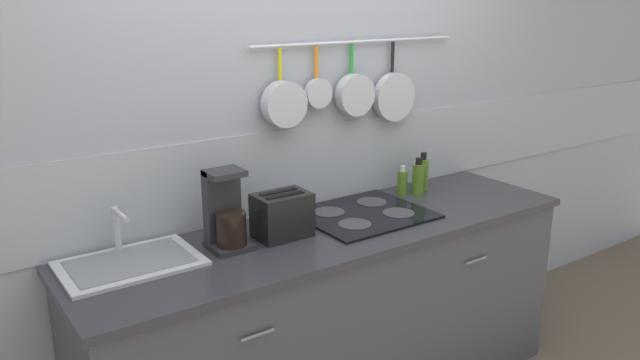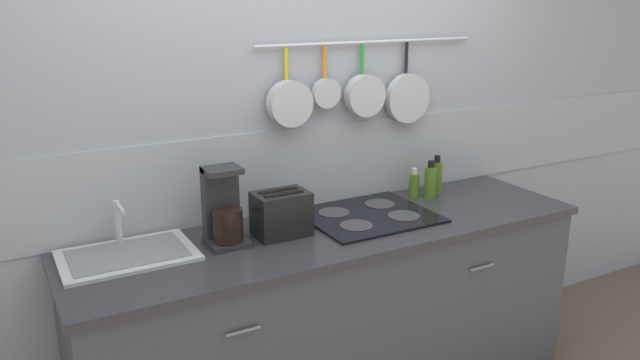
% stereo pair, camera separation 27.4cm
% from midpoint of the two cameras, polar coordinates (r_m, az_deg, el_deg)
% --- Properties ---
extents(wall_back, '(7.20, 0.15, 2.60)m').
position_cam_midpoint_polar(wall_back, '(3.07, -5.17, 3.65)').
color(wall_back, '#999EA8').
rests_on(wall_back, ground_plane).
extents(cabinet_base, '(2.40, 0.64, 0.90)m').
position_cam_midpoint_polar(cabinet_base, '(3.07, -1.25, -12.91)').
color(cabinet_base, '#3F4247').
rests_on(cabinet_base, ground_plane).
extents(countertop, '(2.44, 0.67, 0.03)m').
position_cam_midpoint_polar(countertop, '(2.87, -1.31, -4.77)').
color(countertop, '#2D2D33').
rests_on(countertop, cabinet_base).
extents(sink_basin, '(0.53, 0.37, 0.20)m').
position_cam_midpoint_polar(sink_basin, '(2.63, -19.95, -7.04)').
color(sink_basin, '#B7BABF').
rests_on(sink_basin, countertop).
extents(coffee_maker, '(0.17, 0.17, 0.34)m').
position_cam_midpoint_polar(coffee_maker, '(2.65, -11.52, -3.32)').
color(coffee_maker, '#262628').
rests_on(coffee_maker, countertop).
extents(toaster, '(0.26, 0.17, 0.20)m').
position_cam_midpoint_polar(toaster, '(2.75, -6.34, -3.25)').
color(toaster, black).
rests_on(toaster, countertop).
extents(cooktop, '(0.60, 0.51, 0.01)m').
position_cam_midpoint_polar(cooktop, '(3.02, 1.43, -3.14)').
color(cooktop, black).
rests_on(cooktop, countertop).
extents(bottle_hot_sauce, '(0.05, 0.05, 0.16)m').
position_cam_midpoint_polar(bottle_hot_sauce, '(3.33, 5.21, -0.20)').
color(bottle_hot_sauce, '#4C721E').
rests_on(bottle_hot_sauce, countertop).
extents(bottle_vinegar, '(0.06, 0.06, 0.20)m').
position_cam_midpoint_polar(bottle_vinegar, '(3.34, 6.67, 0.12)').
color(bottle_vinegar, '#4C721E').
rests_on(bottle_vinegar, countertop).
extents(bottle_sesame_oil, '(0.06, 0.06, 0.21)m').
position_cam_midpoint_polar(bottle_sesame_oil, '(3.41, 7.14, 0.55)').
color(bottle_sesame_oil, '#4C721E').
rests_on(bottle_sesame_oil, countertop).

